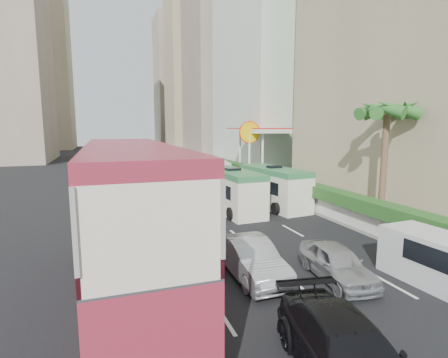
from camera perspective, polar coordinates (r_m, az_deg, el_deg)
name	(u,v)px	position (r m, az deg, el deg)	size (l,w,h in m)	color
ground_plane	(294,274)	(14.21, 11.42, -14.89)	(200.00, 200.00, 0.00)	black
double_decker_bus	(132,224)	(11.63, -14.85, -7.09)	(2.50, 11.00, 5.06)	maroon
car_silver_lane_a	(250,276)	(13.74, 4.29, -15.57)	(1.53, 4.40, 1.45)	#ABAEB2
car_silver_lane_b	(336,280)	(14.08, 17.78, -15.36)	(1.55, 3.84, 1.31)	#ABAEB2
van_asset	(219,204)	(25.71, -0.80, -4.09)	(1.98, 4.30, 1.20)	silver
minibus_near	(233,191)	(23.27, 1.47, -1.95)	(2.08, 6.25, 2.77)	silver
minibus_far	(274,187)	(24.85, 8.14, -1.36)	(2.08, 6.25, 2.77)	silver
panel_van_near	(448,264)	(14.66, 32.75, -11.57)	(1.81, 4.52, 1.81)	silver
panel_van_far	(215,172)	(35.40, -1.41, 1.19)	(2.21, 5.53, 2.21)	silver
sidewalk	(251,176)	(39.84, 4.48, 0.51)	(6.00, 120.00, 0.18)	#99968C
kerb_wall	(273,188)	(28.74, 8.08, -1.46)	(0.30, 44.00, 1.00)	silver
hedge	(274,178)	(28.61, 8.11, 0.22)	(1.10, 44.00, 0.70)	#2D6626
palm_tree	(384,168)	(21.13, 24.61, 1.69)	(0.36, 0.36, 6.40)	brown
shell_station	(267,154)	(38.17, 7.11, 4.14)	(6.50, 8.00, 5.50)	silver
tower_mid	(229,29)	(76.00, 0.75, 23.27)	(16.00, 16.00, 50.00)	#A0907E
tower_far_a	(195,65)	(97.56, -4.84, 18.13)	(14.00, 14.00, 44.00)	tan
tower_far_b	(178,82)	(118.49, -7.53, 15.39)	(14.00, 14.00, 40.00)	#A0907E
tower_left_b	(35,57)	(103.82, -28.48, 17.14)	(16.00, 16.00, 46.00)	tan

